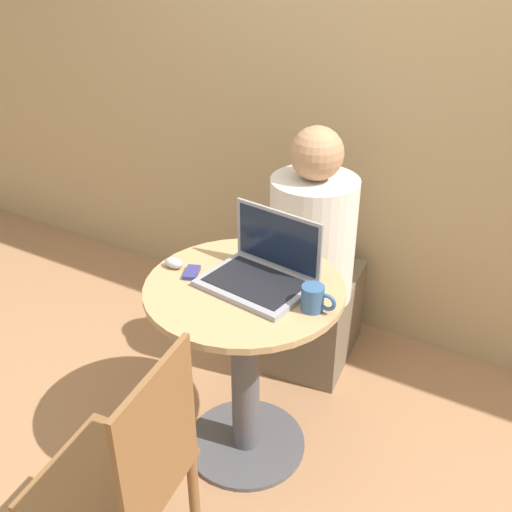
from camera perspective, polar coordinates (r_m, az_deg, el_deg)
name	(u,v)px	position (r m, az deg, el deg)	size (l,w,h in m)	color
ground_plane	(246,444)	(2.60, -0.94, -17.47)	(12.00, 12.00, 0.00)	#9E704C
back_wall	(368,74)	(2.80, 10.60, 16.67)	(7.00, 0.05, 2.60)	tan
round_table	(245,348)	(2.26, -1.05, -8.75)	(0.71, 0.71, 0.78)	#4C4C51
laptop	(262,270)	(2.09, 0.59, -1.36)	(0.39, 0.31, 0.24)	gray
cell_phone	(192,273)	(2.17, -6.15, -1.57)	(0.08, 0.10, 0.02)	navy
computer_mouse	(174,263)	(2.22, -7.84, -0.66)	(0.08, 0.05, 0.04)	#B2B2B7
coffee_cup	(314,298)	(1.96, 5.55, -4.04)	(0.12, 0.08, 0.09)	#335684
chair_empty	(128,480)	(1.90, -12.06, -20.18)	(0.45, 0.45, 0.91)	brown
person_seated	(314,274)	(2.72, 5.52, -1.71)	(0.41, 0.59, 1.20)	brown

